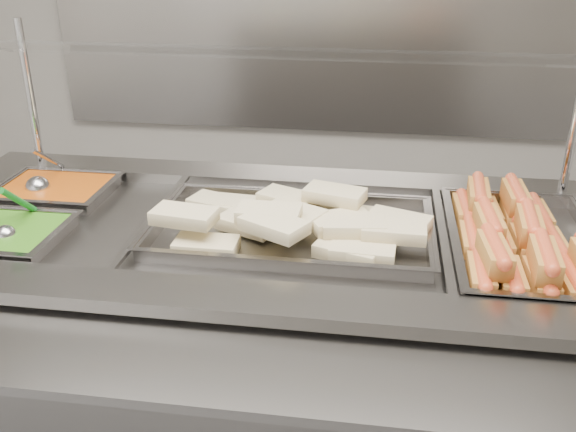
# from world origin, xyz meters

# --- Properties ---
(back_panel) EXTENTS (3.00, 0.04, 1.20)m
(back_panel) POSITION_xyz_m (0.00, 2.45, 1.20)
(back_panel) COLOR #9F9A95
(back_panel) RESTS_ON ground
(steam_counter) EXTENTS (2.04, 0.91, 0.98)m
(steam_counter) POSITION_xyz_m (0.11, 0.32, 0.49)
(steam_counter) COLOR slate
(steam_counter) RESTS_ON ground
(tray_rail) EXTENTS (1.95, 0.41, 0.06)m
(tray_rail) POSITION_xyz_m (0.11, -0.23, 0.92)
(tray_rail) COLOR gray
(tray_rail) RESTS_ON steam_counter
(sneeze_guard) EXTENTS (1.79, 0.32, 0.48)m
(sneeze_guard) POSITION_xyz_m (0.11, 0.56, 1.37)
(sneeze_guard) COLOR silver
(sneeze_guard) RESTS_ON steam_counter
(pan_hotdogs) EXTENTS (0.37, 0.60, 0.11)m
(pan_hotdogs) POSITION_xyz_m (0.79, 0.32, 0.93)
(pan_hotdogs) COLOR gray
(pan_hotdogs) RESTS_ON steam_counter
(pan_wraps) EXTENTS (0.74, 0.44, 0.08)m
(pan_wraps) POSITION_xyz_m (0.17, 0.32, 0.95)
(pan_wraps) COLOR gray
(pan_wraps) RESTS_ON steam_counter
(pan_beans) EXTENTS (0.33, 0.26, 0.11)m
(pan_beans) POSITION_xyz_m (-0.59, 0.48, 0.93)
(pan_beans) COLOR gray
(pan_beans) RESTS_ON steam_counter
(pan_peas) EXTENTS (0.33, 0.26, 0.11)m
(pan_peas) POSITION_xyz_m (-0.59, 0.17, 0.93)
(pan_peas) COLOR gray
(pan_peas) RESTS_ON steam_counter
(hotdogs_in_buns) EXTENTS (0.30, 0.56, 0.13)m
(hotdogs_in_buns) POSITION_xyz_m (0.75, 0.31, 0.98)
(hotdogs_in_buns) COLOR #9C6220
(hotdogs_in_buns) RESTS_ON pan_hotdogs
(tortilla_wraps) EXTENTS (0.73, 0.41, 0.11)m
(tortilla_wraps) POSITION_xyz_m (0.20, 0.31, 0.99)
(tortilla_wraps) COLOR beige
(tortilla_wraps) RESTS_ON pan_wraps
(ladle) EXTENTS (0.08, 0.21, 0.16)m
(ladle) POSITION_xyz_m (-0.63, 0.47, 0.98)
(ladle) COLOR silver
(ladle) RESTS_ON pan_beans
(serving_spoon) EXTENTS (0.06, 0.19, 0.16)m
(serving_spoon) POSITION_xyz_m (-0.56, 0.16, 0.98)
(serving_spoon) COLOR silver
(serving_spoon) RESTS_ON pan_peas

